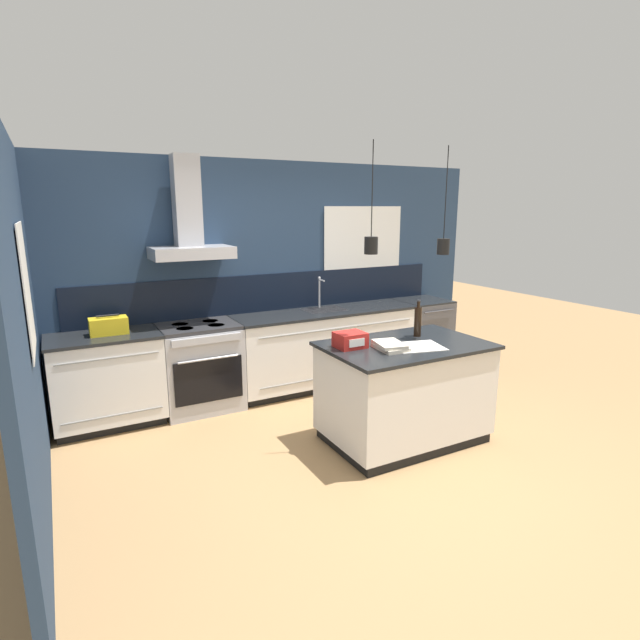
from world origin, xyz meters
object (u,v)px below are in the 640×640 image
(oven_range, at_px, (200,367))
(bottle_on_island, at_px, (418,321))
(dishwasher, at_px, (421,334))
(yellow_toolbox, at_px, (109,326))
(book_stack, at_px, (390,346))
(red_supply_box, at_px, (350,340))

(oven_range, xyz_separation_m, bottle_on_island, (1.68, -1.45, 0.60))
(dishwasher, bearing_deg, yellow_toolbox, 180.00)
(book_stack, height_order, red_supply_box, red_supply_box)
(oven_range, height_order, yellow_toolbox, yellow_toolbox)
(book_stack, relative_size, yellow_toolbox, 1.00)
(bottle_on_island, distance_m, yellow_toolbox, 2.91)
(red_supply_box, distance_m, yellow_toolbox, 2.31)
(red_supply_box, bearing_deg, oven_range, 122.09)
(dishwasher, height_order, yellow_toolbox, yellow_toolbox)
(bottle_on_island, distance_m, book_stack, 0.56)
(bottle_on_island, bearing_deg, oven_range, 139.28)
(dishwasher, relative_size, yellow_toolbox, 2.68)
(book_stack, relative_size, red_supply_box, 1.36)
(red_supply_box, xyz_separation_m, yellow_toolbox, (-1.77, 1.48, 0.01))
(dishwasher, xyz_separation_m, red_supply_box, (-2.02, -1.48, 0.52))
(red_supply_box, height_order, yellow_toolbox, yellow_toolbox)
(oven_range, bearing_deg, red_supply_box, -57.91)
(bottle_on_island, relative_size, book_stack, 1.01)
(dishwasher, relative_size, red_supply_box, 3.65)
(dishwasher, height_order, bottle_on_island, bottle_on_island)
(oven_range, distance_m, dishwasher, 2.95)
(dishwasher, xyz_separation_m, book_stack, (-1.76, -1.70, 0.48))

